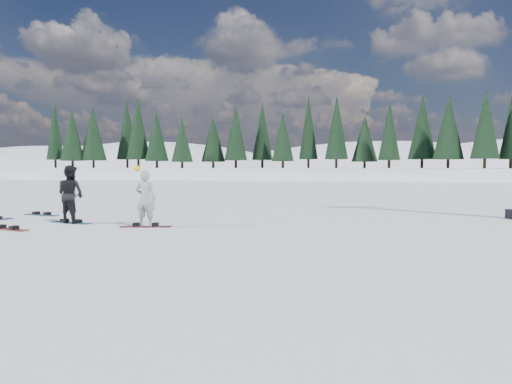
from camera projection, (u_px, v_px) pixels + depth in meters
ground at (77, 227)px, 14.63m from camera, size 420.00×420.00×0.00m
alpine_backdrop at (304, 205)px, 202.99m from camera, size 412.50×227.00×53.20m
snowboarder_woman at (145, 198)px, 14.63m from camera, size 0.61×0.41×1.82m
snowboarder_man at (70, 194)px, 15.68m from camera, size 1.03×0.89×1.83m
snowboard_woman at (146, 227)px, 14.68m from camera, size 1.53×0.59×0.03m
snowboard_man at (71, 223)px, 15.72m from camera, size 1.52×0.66×0.03m
snowboard_loose_c at (42, 215)px, 18.20m from camera, size 1.52×0.64×0.03m
snowboard_loose_b at (8, 229)px, 14.10m from camera, size 1.52×0.71×0.03m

